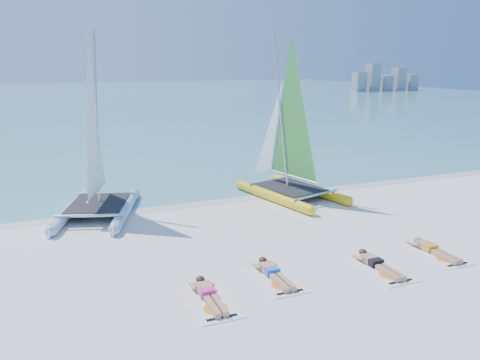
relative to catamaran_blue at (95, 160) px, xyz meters
The scene contains 14 objects.
ground 6.89m from the catamaran_blue, 55.26° to the right, with size 140.00×140.00×0.00m, color silver.
sea 57.74m from the catamaran_blue, 86.27° to the left, with size 140.00×115.00×0.01m, color #70BABA.
wet_sand_strip 4.25m from the catamaran_blue, ahead, with size 140.00×1.40×0.01m, color beige.
distant_skyline 80.65m from the catamaran_blue, 44.56° to the left, with size 14.00×2.00×5.00m.
catamaran_blue is the anchor object (origin of this frame).
catamaran_yellow 7.34m from the catamaran_blue, ahead, with size 3.41×5.38×6.67m.
towel_a 8.06m from the catamaran_blue, 77.21° to the right, with size 1.00×1.85×0.02m, color white.
sunbather_a 7.85m from the catamaran_blue, 76.89° to the right, with size 0.37×1.73×0.26m.
towel_b 8.25m from the catamaran_blue, 63.15° to the right, with size 1.00×1.85×0.02m, color white.
sunbather_b 8.06m from the catamaran_blue, 62.51° to the right, with size 0.37×1.73×0.26m.
towel_c 10.21m from the catamaran_blue, 50.05° to the right, with size 1.00×1.85×0.02m, color white.
sunbather_c 10.05m from the catamaran_blue, 49.33° to the right, with size 0.37×1.73×0.26m.
towel_d 11.50m from the catamaran_blue, 41.00° to the right, with size 1.00×1.85×0.02m, color white.
sunbather_d 11.36m from the catamaran_blue, 40.26° to the right, with size 0.37×1.73×0.26m.
Camera 1 is at (-5.00, -11.42, 5.33)m, focal length 35.00 mm.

